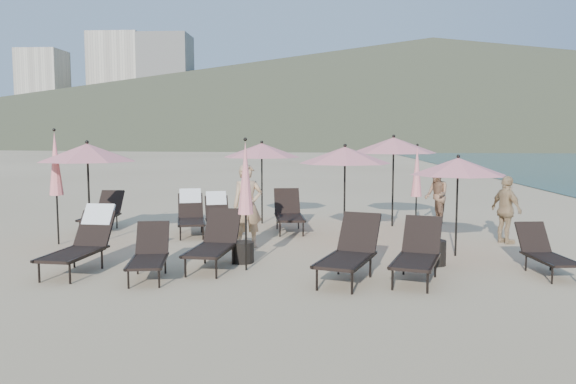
# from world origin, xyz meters

# --- Properties ---
(ground) EXTENTS (800.00, 800.00, 0.00)m
(ground) POSITION_xyz_m (0.00, 0.00, 0.00)
(ground) COLOR #D6BA8C
(ground) RESTS_ON ground
(volcanic_headland) EXTENTS (690.00, 690.00, 55.00)m
(volcanic_headland) POSITION_xyz_m (71.37, 302.62, 26.49)
(volcanic_headland) COLOR brown
(volcanic_headland) RESTS_ON ground
(hotel_skyline) EXTENTS (109.00, 82.00, 55.00)m
(hotel_skyline) POSITION_xyz_m (-93.62, 271.21, 24.18)
(hotel_skyline) COLOR beige
(hotel_skyline) RESTS_ON ground
(lounger_0) EXTENTS (0.85, 1.90, 1.15)m
(lounger_0) POSITION_xyz_m (-4.45, -0.15, 0.55)
(lounger_0) COLOR black
(lounger_0) RESTS_ON ground
(lounger_1) EXTENTS (0.84, 1.63, 0.89)m
(lounger_1) POSITION_xyz_m (-3.08, -0.59, 0.42)
(lounger_1) COLOR black
(lounger_1) RESTS_ON ground
(lounger_2) EXTENTS (0.86, 1.84, 1.02)m
(lounger_2) POSITION_xyz_m (-2.09, 0.23, 0.48)
(lounger_2) COLOR black
(lounger_2) RESTS_ON ground
(lounger_3) EXTENTS (1.27, 1.98, 1.06)m
(lounger_3) POSITION_xyz_m (0.40, -0.55, 0.50)
(lounger_3) COLOR black
(lounger_3) RESTS_ON ground
(lounger_4) EXTENTS (1.16, 1.87, 1.01)m
(lounger_4) POSITION_xyz_m (1.55, -0.49, 0.47)
(lounger_4) COLOR black
(lounger_4) RESTS_ON ground
(lounger_5) EXTENTS (0.72, 1.53, 0.85)m
(lounger_5) POSITION_xyz_m (3.90, 0.05, 0.40)
(lounger_5) COLOR black
(lounger_5) RESTS_ON ground
(lounger_6) EXTENTS (0.68, 1.71, 0.98)m
(lounger_6) POSITION_xyz_m (-5.81, 4.26, 0.46)
(lounger_6) COLOR black
(lounger_6) RESTS_ON ground
(lounger_7) EXTENTS (1.03, 1.84, 1.09)m
(lounger_7) POSITION_xyz_m (-3.35, 3.77, 0.52)
(lounger_7) COLOR black
(lounger_7) RESTS_ON ground
(lounger_8) EXTENTS (1.00, 1.73, 1.02)m
(lounger_8) POSITION_xyz_m (-2.67, 3.81, 0.49)
(lounger_8) COLOR black
(lounger_8) RESTS_ON ground
(lounger_9) EXTENTS (0.93, 1.89, 1.04)m
(lounger_9) POSITION_xyz_m (-0.92, 4.36, 0.49)
(lounger_9) COLOR black
(lounger_9) RESTS_ON ground
(umbrella_open_0) EXTENTS (2.19, 2.19, 2.36)m
(umbrella_open_0) POSITION_xyz_m (-5.30, 2.20, 2.09)
(umbrella_open_0) COLOR black
(umbrella_open_0) RESTS_ON ground
(umbrella_open_1) EXTENTS (2.12, 2.12, 2.28)m
(umbrella_open_1) POSITION_xyz_m (0.45, 2.90, 2.02)
(umbrella_open_1) COLOR black
(umbrella_open_1) RESTS_ON ground
(umbrella_open_2) EXTENTS (1.93, 1.93, 2.08)m
(umbrella_open_2) POSITION_xyz_m (2.67, 1.48, 1.84)
(umbrella_open_2) COLOR black
(umbrella_open_2) RESTS_ON ground
(umbrella_open_3) EXTENTS (2.16, 2.16, 2.33)m
(umbrella_open_3) POSITION_xyz_m (-1.74, 5.55, 2.06)
(umbrella_open_3) COLOR black
(umbrella_open_3) RESTS_ON ground
(umbrella_open_4) EXTENTS (2.32, 2.32, 2.50)m
(umbrella_open_4) POSITION_xyz_m (1.86, 5.26, 2.21)
(umbrella_open_4) COLOR black
(umbrella_open_4) RESTS_ON ground
(umbrella_closed_0) EXTENTS (0.28, 0.28, 2.43)m
(umbrella_closed_0) POSITION_xyz_m (-1.47, 0.02, 1.69)
(umbrella_closed_0) COLOR black
(umbrella_closed_0) RESTS_ON ground
(umbrella_closed_1) EXTENTS (0.27, 0.27, 2.27)m
(umbrella_closed_1) POSITION_xyz_m (2.26, 3.85, 1.58)
(umbrella_closed_1) COLOR black
(umbrella_closed_1) RESTS_ON ground
(umbrella_closed_2) EXTENTS (0.31, 0.31, 2.63)m
(umbrella_closed_2) POSITION_xyz_m (-6.05, 2.23, 1.83)
(umbrella_closed_2) COLOR black
(umbrella_closed_2) RESTS_ON ground
(side_table_0) EXTENTS (0.44, 0.44, 0.41)m
(side_table_0) POSITION_xyz_m (-1.61, 0.63, 0.20)
(side_table_0) COLOR black
(side_table_0) RESTS_ON ground
(side_table_1) EXTENTS (0.43, 0.43, 0.48)m
(side_table_1) POSITION_xyz_m (2.07, 0.64, 0.24)
(side_table_1) COLOR black
(side_table_1) RESTS_ON ground
(beachgoer_a) EXTENTS (0.78, 0.64, 1.84)m
(beachgoer_a) POSITION_xyz_m (-1.71, 2.15, 0.92)
(beachgoer_a) COLOR tan
(beachgoer_a) RESTS_ON ground
(beachgoer_b) EXTENTS (0.70, 0.84, 1.57)m
(beachgoer_b) POSITION_xyz_m (3.17, 5.92, 0.79)
(beachgoer_b) COLOR #8F664A
(beachgoer_b) RESTS_ON ground
(beachgoer_c) EXTENTS (0.70, 0.99, 1.56)m
(beachgoer_c) POSITION_xyz_m (4.14, 2.92, 0.78)
(beachgoer_c) COLOR tan
(beachgoer_c) RESTS_ON ground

